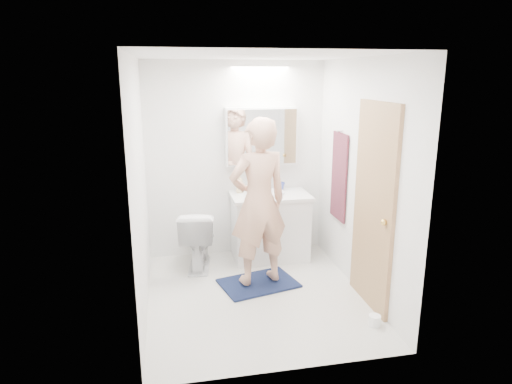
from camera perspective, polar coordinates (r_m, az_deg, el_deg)
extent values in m
plane|color=silver|center=(4.84, 0.00, -12.91)|extent=(2.50, 2.50, 0.00)
plane|color=white|center=(4.29, 0.00, 16.82)|extent=(2.50, 2.50, 0.00)
plane|color=white|center=(5.61, -2.52, 4.01)|extent=(2.50, 0.00, 2.50)
plane|color=white|center=(3.24, 4.37, -4.11)|extent=(2.50, 0.00, 2.50)
plane|color=white|center=(4.34, -14.40, 0.33)|extent=(0.00, 2.50, 2.50)
plane|color=white|center=(4.74, 13.15, 1.63)|extent=(0.00, 2.50, 2.50)
cube|color=white|center=(5.62, 1.76, -4.53)|extent=(0.90, 0.55, 0.78)
cube|color=white|center=(5.50, 1.79, -0.49)|extent=(0.95, 0.58, 0.04)
cylinder|color=white|center=(5.52, 1.73, -0.06)|extent=(0.36, 0.36, 0.03)
cylinder|color=#BABABE|center=(5.68, 1.30, 1.06)|extent=(0.02, 0.02, 0.16)
cube|color=white|center=(5.55, 0.66, 7.03)|extent=(0.88, 0.14, 0.70)
cube|color=silver|center=(5.47, 0.82, 6.93)|extent=(0.84, 0.01, 0.66)
imported|color=white|center=(5.40, -7.34, -5.80)|extent=(0.50, 0.76, 0.72)
cube|color=#131C3D|center=(5.06, 0.31, -11.42)|extent=(0.91, 0.73, 0.02)
imported|color=tan|center=(4.73, 0.32, -1.31)|extent=(0.73, 0.57, 1.78)
cube|color=tan|center=(4.48, 14.59, -1.88)|extent=(0.04, 0.80, 2.00)
sphere|color=gold|center=(4.22, 15.81, -3.69)|extent=(0.06, 0.06, 0.06)
cube|color=#14283F|center=(5.25, 10.42, 1.91)|extent=(0.02, 0.42, 1.00)
cylinder|color=silver|center=(5.16, 10.55, 7.55)|extent=(0.07, 0.02, 0.02)
imported|color=beige|center=(5.54, -2.09, 1.09)|extent=(0.09, 0.10, 0.23)
imported|color=#5D98C8|center=(5.61, 0.00, 0.97)|extent=(0.11, 0.11, 0.18)
imported|color=#3847A8|center=(5.67, 3.10, 0.71)|extent=(0.11, 0.11, 0.10)
cylinder|color=white|center=(4.44, 14.71, -15.38)|extent=(0.11, 0.11, 0.10)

